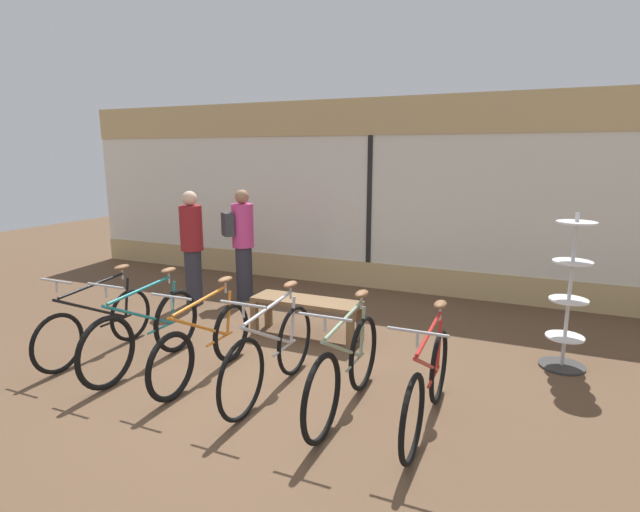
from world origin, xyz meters
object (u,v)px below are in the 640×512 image
(bicycle_far_right, at_px, (428,384))
(accessory_rack, at_px, (568,306))
(display_bench, at_px, (306,306))
(bicycle_left, at_px, (145,332))
(customer_near_rack, at_px, (192,245))
(bicycle_center_right, at_px, (271,354))
(bicycle_far_left, at_px, (98,324))
(bicycle_center_left, at_px, (205,344))
(bicycle_right, at_px, (345,369))
(customer_by_window, at_px, (242,241))

(bicycle_far_right, xyz_separation_m, accessory_rack, (1.11, 1.82, 0.31))
(display_bench, bearing_deg, bicycle_left, -128.46)
(bicycle_left, bearing_deg, customer_near_rack, 115.30)
(bicycle_center_right, height_order, bicycle_far_right, bicycle_center_right)
(bicycle_far_left, relative_size, bicycle_far_right, 0.98)
(bicycle_left, distance_m, bicycle_center_left, 0.75)
(bicycle_center_left, xyz_separation_m, bicycle_right, (1.58, -0.05, 0.04))
(bicycle_far_left, relative_size, accessory_rack, 0.99)
(bicycle_far_left, height_order, customer_by_window, customer_by_window)
(bicycle_far_right, bearing_deg, bicycle_left, -179.26)
(bicycle_far_left, distance_m, bicycle_center_right, 2.31)
(customer_near_rack, bearing_deg, customer_by_window, 43.09)
(bicycle_center_left, height_order, customer_by_window, customer_by_window)
(display_bench, xyz_separation_m, customer_near_rack, (-2.22, 0.60, 0.52))
(accessory_rack, distance_m, customer_by_window, 4.69)
(bicycle_far_left, xyz_separation_m, accessory_rack, (4.93, 1.81, 0.33))
(bicycle_left, relative_size, accessory_rack, 1.05)
(bicycle_far_right, height_order, accessory_rack, accessory_rack)
(customer_by_window, bearing_deg, bicycle_center_right, -52.66)
(bicycle_left, xyz_separation_m, customer_by_window, (-0.44, 2.65, 0.55))
(bicycle_right, xyz_separation_m, display_bench, (-1.12, 1.53, 0.01))
(bicycle_right, relative_size, customer_near_rack, 1.00)
(bicycle_far_left, height_order, bicycle_center_left, bicycle_center_left)
(bicycle_left, bearing_deg, display_bench, 51.54)
(display_bench, bearing_deg, bicycle_far_left, -143.24)
(bicycle_right, distance_m, customer_near_rack, 3.99)
(customer_by_window, bearing_deg, display_bench, -34.09)
(bicycle_center_left, distance_m, bicycle_center_right, 0.80)
(bicycle_center_right, height_order, customer_by_window, customer_by_window)
(bicycle_center_left, xyz_separation_m, bicycle_far_right, (2.31, -0.01, 0.02))
(bicycle_center_left, distance_m, customer_near_rack, 2.77)
(bicycle_far_left, relative_size, bicycle_center_left, 1.01)
(bicycle_center_left, bearing_deg, bicycle_far_right, -0.22)
(bicycle_far_left, height_order, display_bench, bicycle_far_left)
(bicycle_far_left, distance_m, bicycle_right, 3.09)
(bicycle_left, distance_m, bicycle_center_right, 1.55)
(accessory_rack, xyz_separation_m, customer_by_window, (-4.61, 0.79, 0.25))
(bicycle_center_right, height_order, customer_near_rack, customer_near_rack)
(bicycle_right, height_order, bicycle_far_right, bicycle_right)
(bicycle_right, bearing_deg, customer_by_window, 136.32)
(customer_near_rack, bearing_deg, bicycle_left, -64.70)
(bicycle_far_left, height_order, bicycle_far_right, bicycle_far_right)
(bicycle_far_left, bearing_deg, customer_near_rack, 96.77)
(bicycle_center_right, bearing_deg, accessory_rack, 34.84)
(bicycle_center_right, distance_m, display_bench, 1.53)
(bicycle_left, height_order, display_bench, bicycle_left)
(bicycle_center_right, distance_m, customer_by_window, 3.33)
(bicycle_center_right, xyz_separation_m, display_bench, (-0.34, 1.49, 0.00))
(accessory_rack, distance_m, customer_near_rack, 5.19)
(bicycle_center_left, height_order, customer_near_rack, customer_near_rack)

